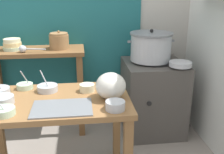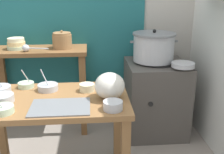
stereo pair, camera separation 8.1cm
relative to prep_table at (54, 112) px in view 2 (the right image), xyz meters
name	(u,v)px [view 2 (the right image)]	position (x,y,z in m)	size (l,w,h in m)	color
wall_back	(77,5)	(0.15, 1.12, 0.69)	(4.40, 0.12, 2.60)	#B2ADA3
prep_table	(54,112)	(0.00, 0.00, 0.00)	(1.10, 0.66, 0.72)	olive
back_shelf_table	(40,70)	(-0.24, 0.86, 0.07)	(0.96, 0.40, 0.90)	brown
stove_block	(155,97)	(0.95, 0.73, -0.23)	(0.60, 0.61, 0.78)	#4C4742
steamer_pot	(154,47)	(0.91, 0.75, 0.31)	(0.47, 0.43, 0.32)	#B7BABF
clay_pot	(62,41)	(0.00, 0.86, 0.37)	(0.19, 0.19, 0.18)	olive
bowl_stack_enamel	(16,44)	(-0.45, 0.86, 0.34)	(0.18, 0.18, 0.11)	#B7D1AD
ladle	(27,48)	(-0.32, 0.74, 0.33)	(0.25, 0.09, 0.07)	#B7BABF
serving_tray	(60,107)	(0.07, -0.17, 0.12)	(0.40, 0.28, 0.01)	slate
plastic_bag	(110,86)	(0.41, -0.04, 0.21)	(0.22, 0.21, 0.19)	silver
wide_pan	(183,65)	(1.13, 0.50, 0.19)	(0.21, 0.21, 0.04)	#B7BABF
prep_bowl_0	(2,98)	(-0.35, -0.04, 0.14)	(0.17, 0.17, 0.06)	#B7BABF
prep_bowl_1	(48,87)	(-0.06, 0.17, 0.14)	(0.16, 0.16, 0.17)	#B7BABF
prep_bowl_3	(87,87)	(0.24, 0.12, 0.14)	(0.12, 0.12, 0.06)	beige
prep_bowl_4	(26,85)	(-0.24, 0.24, 0.13)	(0.13, 0.13, 0.16)	#B7D1AD
prep_bowl_5	(113,105)	(0.42, -0.23, 0.14)	(0.13, 0.13, 0.06)	#B7BABF
prep_bowl_6	(3,109)	(-0.30, -0.22, 0.14)	(0.14, 0.14, 0.13)	#B7D1AD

